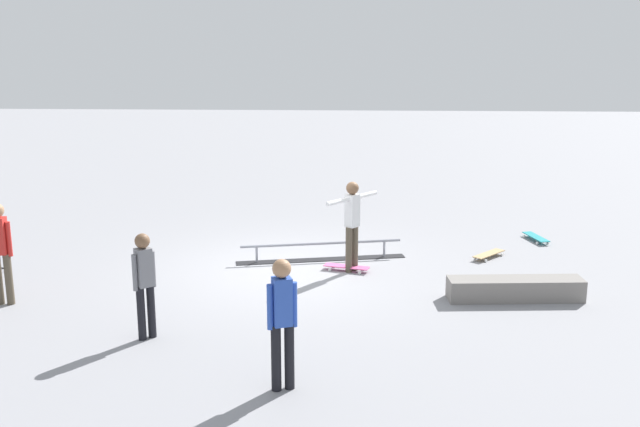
% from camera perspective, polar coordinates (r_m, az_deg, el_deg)
% --- Properties ---
extents(ground_plane, '(60.00, 60.00, 0.00)m').
position_cam_1_polar(ground_plane, '(13.08, -2.45, -4.39)').
color(ground_plane, gray).
extents(grind_rail, '(3.12, 0.89, 0.34)m').
position_cam_1_polar(grind_rail, '(13.63, 0.10, -3.01)').
color(grind_rail, black).
rests_on(grind_rail, ground_plane).
extents(skate_ledge, '(2.13, 0.60, 0.34)m').
position_cam_1_polar(skate_ledge, '(11.99, 14.84, -5.66)').
color(skate_ledge, gray).
rests_on(skate_ledge, ground_plane).
extents(skater_main, '(0.88, 1.04, 1.60)m').
position_cam_1_polar(skater_main, '(12.79, 2.50, -0.48)').
color(skater_main, brown).
rests_on(skater_main, ground_plane).
extents(skateboard_main, '(0.82, 0.42, 0.09)m').
position_cam_1_polar(skateboard_main, '(13.02, 2.06, -4.13)').
color(skateboard_main, '#E05993').
rests_on(skateboard_main, ground_plane).
extents(bystander_red_shirt, '(0.36, 0.22, 1.59)m').
position_cam_1_polar(bystander_red_shirt, '(12.18, -23.45, -2.45)').
color(bystander_red_shirt, brown).
rests_on(bystander_red_shirt, ground_plane).
extents(bystander_blue_shirt, '(0.36, 0.24, 1.58)m').
position_cam_1_polar(bystander_blue_shirt, '(8.50, -2.93, -7.99)').
color(bystander_blue_shirt, black).
rests_on(bystander_blue_shirt, ground_plane).
extents(bystander_grey_shirt, '(0.29, 0.27, 1.48)m').
position_cam_1_polar(bystander_grey_shirt, '(10.20, -13.40, -5.01)').
color(bystander_grey_shirt, black).
rests_on(bystander_grey_shirt, ground_plane).
extents(loose_skateboard_natural, '(0.69, 0.73, 0.09)m').
position_cam_1_polar(loose_skateboard_natural, '(14.13, 12.91, -3.07)').
color(loose_skateboard_natural, tan).
rests_on(loose_skateboard_natural, ground_plane).
extents(loose_skateboard_teal, '(0.41, 0.82, 0.09)m').
position_cam_1_polar(loose_skateboard_teal, '(15.56, 16.33, -1.76)').
color(loose_skateboard_teal, teal).
rests_on(loose_skateboard_teal, ground_plane).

